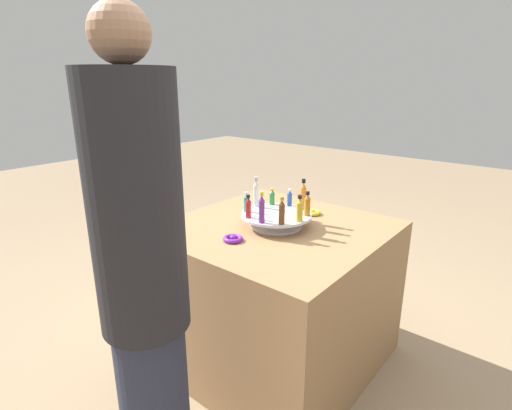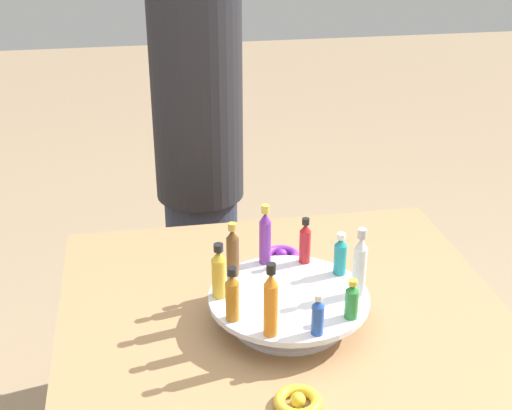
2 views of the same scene
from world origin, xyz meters
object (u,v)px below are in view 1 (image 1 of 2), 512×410
at_px(bottle_blue, 290,198).
at_px(bottle_purple, 262,209).
at_px(person_figure, 144,284).
at_px(ribbon_bow_gold, 312,212).
at_px(bottle_amber, 307,205).
at_px(bottle_teal, 247,203).
at_px(bottle_clear, 256,193).
at_px(display_stand, 276,219).
at_px(bottle_brown, 282,212).
at_px(bottle_red, 248,207).
at_px(bottle_green, 272,197).
at_px(bottle_gold, 299,209).
at_px(bottle_orange, 303,196).
at_px(ribbon_bow_purple, 233,239).

bearing_deg(bottle_blue, bottle_purple, -80.50).
bearing_deg(person_figure, ribbon_bow_gold, -3.83).
height_order(bottle_amber, bottle_teal, bottle_amber).
height_order(bottle_clear, person_figure, person_figure).
bearing_deg(display_stand, bottle_brown, -44.50).
bearing_deg(display_stand, bottle_red, -116.50).
bearing_deg(bottle_green, person_figure, -77.43).
xyz_separation_m(bottle_gold, ribbon_bow_gold, (-0.10, 0.28, -0.11)).
xyz_separation_m(bottle_amber, bottle_blue, (-0.15, 0.08, -0.01)).
relative_size(display_stand, bottle_orange, 2.19).
xyz_separation_m(bottle_clear, person_figure, (0.24, -0.84, -0.06)).
bearing_deg(bottle_blue, bottle_orange, -8.50).
distance_m(bottle_purple, bottle_green, 0.27).
height_order(bottle_brown, bottle_green, bottle_brown).
distance_m(bottle_amber, bottle_blue, 0.17).
bearing_deg(bottle_gold, ribbon_bow_gold, 109.84).
bearing_deg(bottle_red, bottle_clear, 117.50).
height_order(bottle_brown, bottle_amber, bottle_brown).
height_order(bottle_clear, ribbon_bow_purple, bottle_clear).
distance_m(bottle_purple, bottle_teal, 0.17).
xyz_separation_m(bottle_blue, person_figure, (0.13, -0.96, -0.03)).
distance_m(bottle_green, ribbon_bow_gold, 0.23).
distance_m(bottle_brown, bottle_green, 0.29).
bearing_deg(bottle_orange, ribbon_bow_purple, -104.96).
distance_m(bottle_gold, bottle_amber, 0.09).
height_order(bottle_purple, bottle_brown, bottle_purple).
bearing_deg(ribbon_bow_gold, bottle_teal, -117.08).
height_order(bottle_clear, bottle_teal, bottle_clear).
bearing_deg(ribbon_bow_purple, bottle_teal, 114.12).
distance_m(bottle_teal, ribbon_bow_gold, 0.38).
xyz_separation_m(bottle_brown, bottle_green, (-0.20, 0.20, -0.02)).
distance_m(bottle_brown, bottle_clear, 0.27).
relative_size(bottle_teal, ribbon_bow_gold, 1.14).
distance_m(bottle_clear, bottle_red, 0.17).
distance_m(display_stand, bottle_teal, 0.16).
relative_size(bottle_orange, bottle_blue, 1.78).
xyz_separation_m(bottle_orange, bottle_green, (-0.17, -0.03, -0.03)).
relative_size(bottle_blue, bottle_green, 1.01).
height_order(bottle_green, bottle_clear, bottle_clear).
xyz_separation_m(ribbon_bow_gold, ribbon_bow_purple, (-0.08, -0.52, -0.00)).
xyz_separation_m(bottle_purple, bottle_red, (-0.09, 0.01, -0.02)).
relative_size(display_stand, ribbon_bow_purple, 3.81).
bearing_deg(person_figure, bottle_blue, 0.35).
height_order(bottle_blue, bottle_teal, bottle_teal).
xyz_separation_m(bottle_amber, ribbon_bow_gold, (-0.09, 0.19, -0.11)).
bearing_deg(bottle_brown, bottle_red, -170.50).
distance_m(bottle_purple, person_figure, 0.68).
height_order(bottle_blue, ribbon_bow_purple, bottle_blue).
xyz_separation_m(bottle_brown, bottle_red, (-0.17, -0.03, -0.01)).
bearing_deg(bottle_green, ribbon_bow_gold, 48.41).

